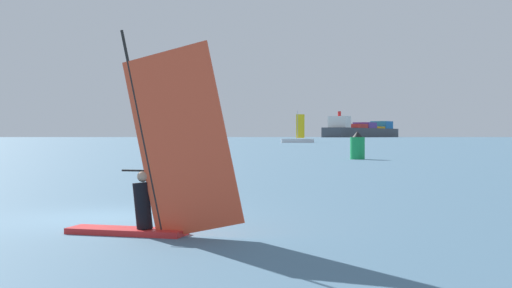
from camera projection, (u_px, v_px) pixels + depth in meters
name	position (u px, v px, depth m)	size (l,w,h in m)	color
ground_plane	(113.00, 218.00, 15.80)	(4000.00, 4000.00, 0.00)	#476B84
windsurfer	(158.00, 179.00, 12.94)	(3.70, 0.76, 4.18)	red
cargo_ship	(363.00, 131.00, 868.63)	(77.26, 191.64, 32.22)	#3F444C
channel_buoy	(357.00, 147.00, 54.98)	(1.23, 1.23, 2.37)	#19994C
small_sailboat	(298.00, 140.00, 187.26)	(9.58, 4.94, 9.21)	white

